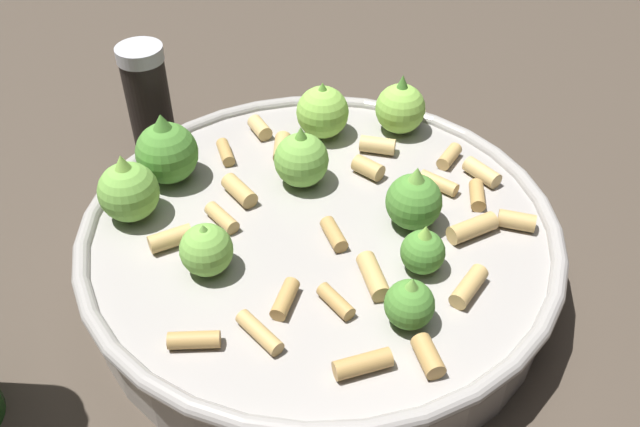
% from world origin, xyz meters
% --- Properties ---
extents(ground_plane, '(2.40, 2.40, 0.00)m').
position_xyz_m(ground_plane, '(0.00, 0.00, 0.00)').
color(ground_plane, '#42382D').
extents(cooking_pan, '(0.33, 0.33, 0.10)m').
position_xyz_m(cooking_pan, '(-0.00, 0.00, 0.03)').
color(cooking_pan, '#9E9993').
rests_on(cooking_pan, ground).
extents(pepper_shaker, '(0.04, 0.04, 0.10)m').
position_xyz_m(pepper_shaker, '(-0.22, -0.04, 0.05)').
color(pepper_shaker, black).
rests_on(pepper_shaker, ground).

